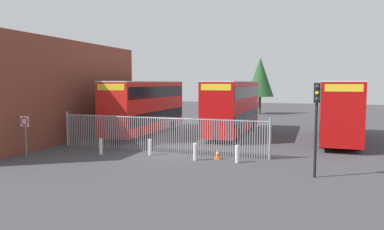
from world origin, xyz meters
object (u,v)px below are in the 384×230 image
(double_decker_bus_behind_fence_left, at_px, (233,105))
(speed_limit_sign_post, at_px, (25,126))
(double_decker_bus_near_gate, at_px, (146,105))
(bollard_center_front, at_px, (150,147))
(bollard_near_left, at_px, (101,147))
(traffic_light_kerbside, at_px, (316,112))
(bollard_far_right, at_px, (237,154))
(double_decker_bus_behind_fence_right, at_px, (338,108))
(bollard_near_right, at_px, (195,152))
(traffic_cone_by_gate, at_px, (217,154))

(double_decker_bus_behind_fence_left, xyz_separation_m, speed_limit_sign_post, (-9.57, -12.69, -0.65))
(double_decker_bus_near_gate, height_order, bollard_center_front, double_decker_bus_near_gate)
(bollard_near_left, bearing_deg, double_decker_bus_near_gate, 98.31)
(bollard_near_left, relative_size, traffic_light_kerbside, 0.22)
(bollard_near_left, bearing_deg, bollard_far_right, 2.94)
(speed_limit_sign_post, bearing_deg, bollard_center_front, 20.65)
(bollard_center_front, distance_m, speed_limit_sign_post, 7.41)
(bollard_center_front, bearing_deg, double_decker_bus_behind_fence_right, 40.68)
(double_decker_bus_behind_fence_right, xyz_separation_m, bollard_near_right, (-7.81, -9.75, -1.95))
(double_decker_bus_near_gate, xyz_separation_m, double_decker_bus_behind_fence_left, (6.92, 2.16, 0.00))
(bollard_near_left, height_order, bollard_near_right, same)
(bollard_near_left, distance_m, bollard_far_right, 8.24)
(bollard_near_right, height_order, speed_limit_sign_post, speed_limit_sign_post)
(double_decker_bus_near_gate, bearing_deg, traffic_light_kerbside, -36.98)
(double_decker_bus_behind_fence_left, bearing_deg, bollard_near_left, -117.54)
(double_decker_bus_behind_fence_left, distance_m, bollard_near_left, 12.39)
(bollard_near_right, bearing_deg, traffic_light_kerbside, -15.25)
(double_decker_bus_near_gate, height_order, double_decker_bus_behind_fence_left, same)
(double_decker_bus_near_gate, xyz_separation_m, traffic_cone_by_gate, (8.26, -7.73, -2.13))
(traffic_light_kerbside, bearing_deg, bollard_near_right, 164.75)
(double_decker_bus_behind_fence_right, height_order, traffic_light_kerbside, double_decker_bus_behind_fence_right)
(double_decker_bus_near_gate, xyz_separation_m, bollard_near_right, (7.16, -8.43, -1.95))
(double_decker_bus_behind_fence_left, height_order, speed_limit_sign_post, double_decker_bus_behind_fence_left)
(bollard_center_front, xyz_separation_m, bollard_far_right, (5.31, -0.30, 0.00))
(bollard_near_right, xyz_separation_m, traffic_cone_by_gate, (1.10, 0.70, -0.19))
(double_decker_bus_behind_fence_left, bearing_deg, double_decker_bus_near_gate, -162.66)
(traffic_cone_by_gate, relative_size, traffic_light_kerbside, 0.14)
(traffic_cone_by_gate, bearing_deg, double_decker_bus_behind_fence_right, 53.43)
(double_decker_bus_behind_fence_left, distance_m, bollard_near_right, 10.77)
(double_decker_bus_behind_fence_right, distance_m, speed_limit_sign_post, 21.24)
(bollard_far_right, bearing_deg, bollard_center_front, 176.72)
(double_decker_bus_near_gate, xyz_separation_m, double_decker_bus_behind_fence_right, (14.98, 1.32, 0.00))
(double_decker_bus_near_gate, bearing_deg, double_decker_bus_behind_fence_left, 17.34)
(double_decker_bus_behind_fence_left, xyz_separation_m, traffic_cone_by_gate, (1.34, -9.89, -2.13))
(bollard_near_right, bearing_deg, double_decker_bus_behind_fence_right, 51.29)
(double_decker_bus_behind_fence_left, xyz_separation_m, bollard_far_right, (2.57, -10.42, -1.95))
(bollard_center_front, height_order, traffic_light_kerbside, traffic_light_kerbside)
(double_decker_bus_behind_fence_right, height_order, bollard_far_right, double_decker_bus_behind_fence_right)
(double_decker_bus_near_gate, xyz_separation_m, speed_limit_sign_post, (-2.64, -10.53, -0.65))
(bollard_far_right, height_order, speed_limit_sign_post, speed_limit_sign_post)
(bollard_near_right, xyz_separation_m, traffic_light_kerbside, (6.32, -1.72, 2.51))
(bollard_center_front, bearing_deg, speed_limit_sign_post, -159.35)
(double_decker_bus_behind_fence_right, relative_size, bollard_far_right, 11.38)
(double_decker_bus_near_gate, distance_m, double_decker_bus_behind_fence_right, 15.04)
(bollard_near_right, distance_m, speed_limit_sign_post, 10.11)
(bollard_far_right, bearing_deg, bollard_near_left, -177.06)
(double_decker_bus_near_gate, distance_m, double_decker_bus_behind_fence_left, 7.25)
(traffic_cone_by_gate, xyz_separation_m, speed_limit_sign_post, (-10.91, -2.80, 1.49))
(double_decker_bus_near_gate, bearing_deg, double_decker_bus_behind_fence_right, 5.03)
(double_decker_bus_behind_fence_left, bearing_deg, double_decker_bus_behind_fence_right, -5.98)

